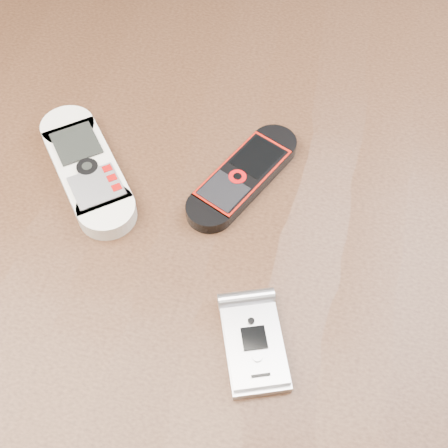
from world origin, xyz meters
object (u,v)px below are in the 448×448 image
at_px(nokia_black_red, 243,176).
at_px(nokia_white, 87,168).
at_px(table, 219,286).
at_px(motorola_razr, 254,344).

bearing_deg(nokia_black_red, nokia_white, -144.73).
distance_m(table, nokia_black_red, 0.13).
distance_m(nokia_white, motorola_razr, 0.24).
bearing_deg(nokia_black_red, motorola_razr, -49.74).
xyz_separation_m(nokia_white, nokia_black_red, (0.15, 0.03, -0.00)).
distance_m(nokia_white, nokia_black_red, 0.15).
bearing_deg(table, motorola_razr, -62.83).
height_order(table, nokia_white, nokia_white).
bearing_deg(table, nokia_white, 166.08).
bearing_deg(motorola_razr, nokia_white, 123.08).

